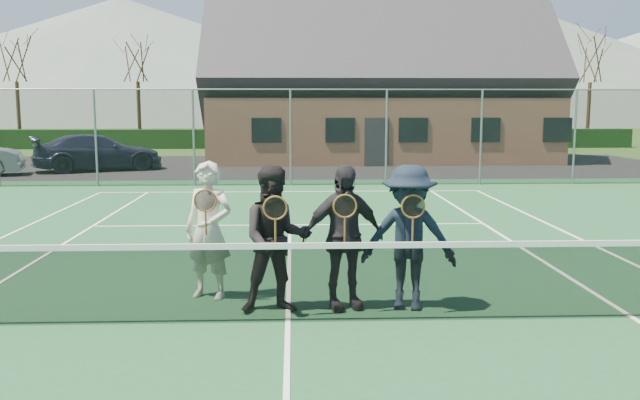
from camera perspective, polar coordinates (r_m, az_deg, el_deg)
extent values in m
plane|color=#2C4D1B|center=(27.77, -2.44, 2.80)|extent=(220.00, 220.00, 0.00)
cube|color=#1C4C2B|center=(8.06, -2.72, -10.30)|extent=(30.00, 30.00, 0.02)
cube|color=black|center=(28.06, -10.64, 2.74)|extent=(40.00, 12.00, 0.01)
cube|color=black|center=(39.70, -2.41, 5.19)|extent=(40.00, 1.20, 1.10)
cone|color=#55665E|center=(105.86, -16.32, 11.25)|extent=(110.00, 110.00, 18.00)
cone|color=#506055|center=(104.91, 8.87, 12.61)|extent=(120.00, 120.00, 22.00)
imported|color=#1B1D37|center=(27.49, -18.20, 3.81)|extent=(5.19, 3.68, 1.39)
cube|color=white|center=(19.70, -2.48, 0.71)|extent=(10.97, 0.06, 0.01)
cube|color=white|center=(9.01, 24.81, -8.95)|extent=(0.06, 23.77, 0.01)
cube|color=white|center=(14.27, -2.54, -2.12)|extent=(8.23, 0.06, 0.01)
cube|color=white|center=(8.05, -2.72, -10.20)|extent=(0.06, 12.80, 0.01)
cube|color=black|center=(7.92, -2.74, -7.07)|extent=(11.60, 0.02, 0.88)
cube|color=white|center=(7.82, -2.76, -3.89)|extent=(11.60, 0.03, 0.07)
cylinder|color=slate|center=(22.03, -18.36, 4.94)|extent=(0.07, 0.07, 3.00)
cylinder|color=slate|center=(21.40, -10.59, 5.13)|extent=(0.07, 0.07, 3.00)
cylinder|color=slate|center=(21.17, -2.50, 5.23)|extent=(0.07, 0.07, 3.00)
cylinder|color=slate|center=(21.38, 5.61, 5.23)|extent=(0.07, 0.07, 3.00)
cylinder|color=slate|center=(21.99, 13.40, 5.13)|extent=(0.07, 0.07, 3.00)
cylinder|color=slate|center=(22.98, 20.65, 4.95)|extent=(0.07, 0.07, 3.00)
cube|color=black|center=(21.17, -2.50, 5.23)|extent=(30.00, 0.03, 3.00)
cylinder|color=slate|center=(21.15, -2.52, 9.29)|extent=(30.00, 0.04, 0.04)
cube|color=#9E6B4C|center=(31.91, 4.80, 5.99)|extent=(15.00, 8.00, 2.80)
pyramid|color=#2D2D33|center=(32.04, 4.89, 13.60)|extent=(15.60, 8.20, 4.10)
cube|color=#2D2D33|center=(27.88, 4.79, 4.87)|extent=(1.00, 0.06, 2.00)
cube|color=black|center=(27.67, -4.54, 5.88)|extent=(1.20, 0.06, 1.00)
cube|color=black|center=(27.72, 1.70, 5.91)|extent=(1.20, 0.06, 1.00)
cube|color=black|center=(28.08, 7.85, 5.86)|extent=(1.20, 0.06, 1.00)
cube|color=black|center=(28.76, 13.78, 5.76)|extent=(1.20, 0.06, 1.00)
cube|color=black|center=(29.73, 19.37, 5.60)|extent=(1.20, 0.06, 1.00)
cylinder|color=#3A2715|center=(43.71, -24.04, 6.57)|extent=(0.22, 0.22, 3.85)
cylinder|color=#321F12|center=(41.65, -14.99, 6.95)|extent=(0.22, 0.22, 3.85)
cylinder|color=#382014|center=(40.70, 0.42, 7.20)|extent=(0.22, 0.22, 3.85)
cylinder|color=#372314|center=(42.37, 14.16, 6.99)|extent=(0.22, 0.22, 3.85)
cylinder|color=#322012|center=(44.43, 21.66, 6.71)|extent=(0.22, 0.22, 3.85)
imported|color=beige|center=(8.94, -9.35, -2.53)|extent=(0.77, 0.64, 1.80)
torus|color=brown|center=(8.61, -9.64, -0.05)|extent=(0.29, 0.02, 0.29)
cylinder|color=black|center=(8.61, -9.64, -0.05)|extent=(0.25, 0.00, 0.25)
cylinder|color=brown|center=(8.65, -9.59, -1.88)|extent=(0.03, 0.03, 0.32)
imported|color=black|center=(8.24, -3.72, -3.34)|extent=(0.96, 0.79, 1.80)
torus|color=brown|center=(7.90, -3.79, -0.67)|extent=(0.29, 0.02, 0.29)
cylinder|color=black|center=(7.90, -3.79, -0.67)|extent=(0.25, 0.00, 0.25)
cylinder|color=brown|center=(7.95, -3.78, -2.67)|extent=(0.03, 0.03, 0.32)
imported|color=black|center=(8.37, 1.96, -3.15)|extent=(1.13, 0.71, 1.80)
torus|color=brown|center=(8.03, 2.11, -0.52)|extent=(0.29, 0.02, 0.29)
cylinder|color=black|center=(8.03, 2.11, -0.52)|extent=(0.25, 0.00, 0.25)
cylinder|color=brown|center=(8.08, 2.10, -2.48)|extent=(0.03, 0.03, 0.32)
imported|color=black|center=(8.40, 7.47, -3.17)|extent=(1.28, 0.90, 1.80)
torus|color=brown|center=(8.07, 7.85, -0.55)|extent=(0.29, 0.02, 0.29)
cylinder|color=black|center=(8.07, 7.85, -0.55)|extent=(0.25, 0.00, 0.25)
cylinder|color=brown|center=(8.11, 7.81, -2.50)|extent=(0.03, 0.03, 0.32)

